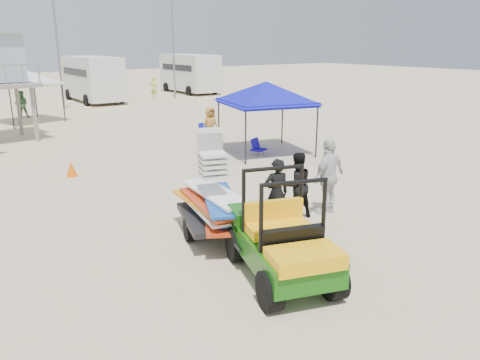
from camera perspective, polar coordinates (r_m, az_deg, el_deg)
ground at (r=8.44m, az=9.16°, el=-13.86°), size 140.00×140.00×0.00m
utility_cart at (r=8.54m, az=5.16°, el=-6.37°), size 2.03×2.90×2.00m
surf_trailer at (r=10.33m, az=-3.16°, el=-2.47°), size 1.92×2.69×2.18m
man_left at (r=10.96m, az=4.44°, el=-1.66°), size 0.70×0.56×1.68m
man_mid at (r=11.67m, az=6.90°, el=-0.63°), size 0.93×0.80×1.66m
man_right at (r=12.02m, az=10.75°, el=0.44°), size 1.21×0.67×1.96m
canopy_blue at (r=18.33m, az=3.24°, el=11.46°), size 3.69×3.69×3.20m
canopy_white_c at (r=28.27m, az=-25.21°, el=11.92°), size 3.83×3.83×3.31m
cone_near at (r=16.32m, az=-19.88°, el=1.30°), size 0.34×0.34×0.50m
beach_chair_b at (r=18.33m, az=2.07°, el=4.06°), size 0.71×0.78×0.64m
beach_chair_c at (r=21.95m, az=-4.21°, el=6.08°), size 0.60×0.64×0.64m
rv_mid_right at (r=36.97m, az=-17.58°, el=11.89°), size 2.64×7.00×3.25m
rv_far_right at (r=41.91m, az=-6.18°, el=12.99°), size 2.64×6.60×3.25m
light_pole_left at (r=33.18m, az=-21.34°, el=14.94°), size 0.14×0.14×8.00m
light_pole_right at (r=37.79m, az=-8.13°, el=15.90°), size 0.14×0.14×8.00m
distant_beachgoers at (r=26.18m, az=-26.44°, el=7.21°), size 20.48×17.72×1.68m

